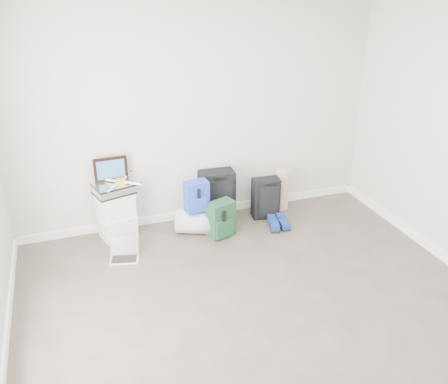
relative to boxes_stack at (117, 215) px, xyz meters
name	(u,v)px	position (x,y,z in m)	size (l,w,h in m)	color
ground	(282,344)	(1.08, -2.30, -0.29)	(5.00, 5.00, 0.00)	#3C362C
room_envelope	(294,157)	(1.08, -2.28, 1.43)	(4.52, 5.02, 2.71)	beige
boxes_stack	(117,215)	(0.00, 0.00, 0.00)	(0.47, 0.42, 0.57)	silver
briefcase	(114,189)	(0.00, 0.00, 0.35)	(0.43, 0.31, 0.12)	#B2B2B7
painting	(111,169)	(0.00, 0.10, 0.55)	(0.38, 0.04, 0.29)	black
drone	(120,181)	(0.08, -0.02, 0.43)	(0.46, 0.46, 0.05)	gold
duffel_bag	(197,221)	(0.92, -0.21, -0.14)	(0.31, 0.31, 0.49)	#9A9CA2
blue_backpack	(197,197)	(0.92, -0.24, 0.20)	(0.29, 0.23, 0.38)	#1B47B1
large_suitcase	(217,196)	(1.25, 0.00, 0.05)	(0.45, 0.30, 0.67)	black
green_backpack	(221,220)	(1.18, -0.39, -0.08)	(0.36, 0.31, 0.44)	#133623
carry_on	(266,198)	(1.87, -0.12, -0.02)	(0.35, 0.25, 0.53)	black
shoes	(279,224)	(1.92, -0.43, -0.24)	(0.29, 0.30, 0.09)	black
rolled_rug	(282,189)	(2.17, 0.03, -0.01)	(0.18, 0.18, 0.56)	tan
laptop	(124,254)	(0.00, -0.50, -0.23)	(0.36, 0.30, 0.23)	silver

